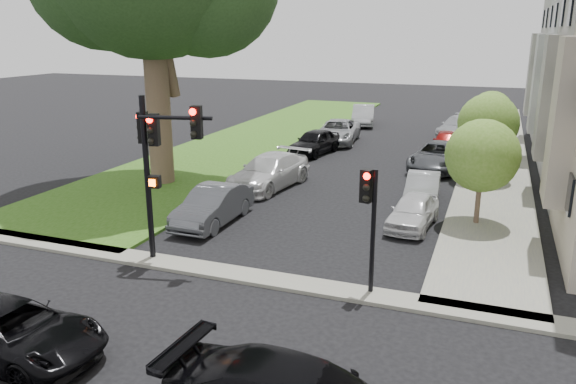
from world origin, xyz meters
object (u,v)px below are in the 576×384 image
(small_tree_a, at_px, (482,156))
(car_parked_5, at_px, (213,206))
(car_parked_8, at_px, (338,131))
(car_parked_9, at_px, (363,115))
(car_parked_0, at_px, (413,211))
(small_tree_b, at_px, (488,124))
(car_parked_1, at_px, (423,189))
(car_parked_2, at_px, (438,156))
(traffic_signal_main, at_px, (158,150))
(small_tree_c, at_px, (491,112))
(car_parked_3, at_px, (446,142))
(traffic_signal_secondary, at_px, (369,209))
(car_cross_near, at_px, (11,331))
(car_parked_4, at_px, (458,127))
(car_parked_6, at_px, (269,171))
(car_parked_7, at_px, (315,142))

(small_tree_a, height_order, car_parked_5, small_tree_a)
(car_parked_8, height_order, car_parked_9, car_parked_9)
(car_parked_0, xyz_separation_m, car_parked_5, (-7.50, -2.36, 0.10))
(small_tree_b, bearing_deg, car_parked_8, 142.92)
(car_parked_1, bearing_deg, car_parked_2, 86.67)
(traffic_signal_main, relative_size, car_parked_5, 1.22)
(small_tree_b, relative_size, traffic_signal_main, 0.81)
(small_tree_c, distance_m, car_parked_0, 15.92)
(small_tree_a, xyz_separation_m, car_parked_0, (-2.33, -1.08, -2.16))
(small_tree_c, relative_size, car_parked_0, 1.02)
(car_parked_3, bearing_deg, car_parked_1, -92.15)
(small_tree_c, bearing_deg, car_parked_0, -98.49)
(traffic_signal_secondary, height_order, car_parked_3, traffic_signal_secondary)
(car_cross_near, height_order, car_parked_9, car_parked_9)
(small_tree_a, xyz_separation_m, car_parked_2, (-2.46, 9.04, -2.06))
(car_parked_1, distance_m, car_parked_4, 17.56)
(car_parked_4, xyz_separation_m, car_parked_8, (-7.53, -5.26, 0.04))
(small_tree_c, relative_size, car_parked_9, 0.80)
(traffic_signal_main, height_order, car_parked_5, traffic_signal_main)
(car_parked_6, distance_m, car_parked_9, 20.23)
(traffic_signal_secondary, relative_size, car_parked_5, 0.84)
(small_tree_b, height_order, car_cross_near, small_tree_b)
(car_parked_5, bearing_deg, car_parked_8, 90.10)
(traffic_signal_main, bearing_deg, car_parked_2, 66.65)
(car_parked_5, height_order, car_parked_6, car_parked_6)
(small_tree_b, distance_m, car_parked_6, 11.16)
(traffic_signal_main, bearing_deg, small_tree_c, 66.47)
(car_parked_6, bearing_deg, car_parked_2, 51.32)
(car_parked_3, bearing_deg, traffic_signal_secondary, -93.12)
(traffic_signal_main, xyz_separation_m, traffic_signal_secondary, (6.85, -0.04, -1.16))
(small_tree_a, relative_size, car_parked_6, 0.77)
(traffic_signal_secondary, bearing_deg, car_parked_0, 86.60)
(traffic_signal_secondary, xyz_separation_m, car_parked_6, (-7.08, 9.78, -1.83))
(traffic_signal_secondary, xyz_separation_m, car_cross_near, (-7.07, -6.10, -1.97))
(traffic_signal_secondary, bearing_deg, car_cross_near, -139.23)
(car_cross_near, distance_m, car_parked_9, 36.11)
(traffic_signal_main, distance_m, car_parked_2, 18.20)
(small_tree_c, xyz_separation_m, car_parked_6, (-9.79, -12.24, -1.78))
(traffic_signal_main, xyz_separation_m, car_parked_3, (7.09, 21.40, -3.12))
(car_parked_1, distance_m, car_parked_8, 14.33)
(car_parked_8, bearing_deg, car_parked_4, 28.95)
(traffic_signal_main, relative_size, car_parked_6, 1.00)
(car_parked_0, relative_size, car_parked_4, 0.76)
(car_parked_2, relative_size, car_parked_9, 1.11)
(car_parked_0, xyz_separation_m, car_parked_7, (-7.76, 11.55, 0.12))
(small_tree_b, height_order, small_tree_c, small_tree_b)
(small_tree_b, distance_m, traffic_signal_main, 17.50)
(small_tree_c, bearing_deg, car_cross_near, -109.19)
(car_parked_7, bearing_deg, car_parked_8, 95.18)
(car_parked_6, relative_size, car_parked_8, 0.99)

